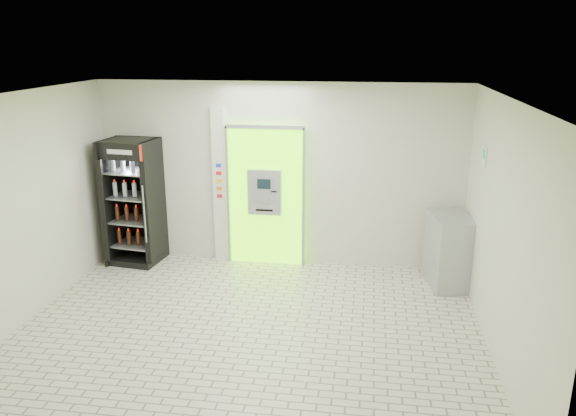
# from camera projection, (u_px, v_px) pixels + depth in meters

# --- Properties ---
(ground) EXTENTS (6.00, 6.00, 0.00)m
(ground) POSITION_uv_depth(u_px,v_px,m) (248.00, 333.00, 7.23)
(ground) COLOR beige
(ground) RESTS_ON ground
(room_shell) EXTENTS (6.00, 6.00, 6.00)m
(room_shell) POSITION_uv_depth(u_px,v_px,m) (245.00, 195.00, 6.70)
(room_shell) COLOR beige
(room_shell) RESTS_ON ground
(atm_assembly) EXTENTS (1.30, 0.24, 2.33)m
(atm_assembly) POSITION_uv_depth(u_px,v_px,m) (266.00, 195.00, 9.21)
(atm_assembly) COLOR #70FF02
(atm_assembly) RESTS_ON ground
(pillar) EXTENTS (0.22, 0.11, 2.60)m
(pillar) POSITION_uv_depth(u_px,v_px,m) (220.00, 185.00, 9.31)
(pillar) COLOR silver
(pillar) RESTS_ON ground
(beverage_cooler) EXTENTS (0.86, 0.81, 2.09)m
(beverage_cooler) POSITION_uv_depth(u_px,v_px,m) (134.00, 204.00, 9.31)
(beverage_cooler) COLOR black
(beverage_cooler) RESTS_ON ground
(steel_cabinet) EXTENTS (0.71, 0.92, 1.11)m
(steel_cabinet) POSITION_uv_depth(u_px,v_px,m) (449.00, 251.00, 8.49)
(steel_cabinet) COLOR #A0A2A7
(steel_cabinet) RESTS_ON ground
(exit_sign) EXTENTS (0.02, 0.22, 0.26)m
(exit_sign) POSITION_uv_depth(u_px,v_px,m) (484.00, 156.00, 7.53)
(exit_sign) COLOR white
(exit_sign) RESTS_ON room_shell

